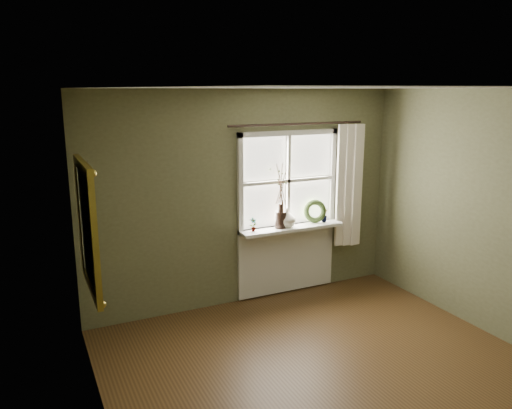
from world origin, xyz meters
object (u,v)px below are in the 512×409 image
object	(u,v)px
cream_vase	(287,218)
wreath	(315,214)
dark_jug	(281,220)
gilt_mirror	(87,227)

from	to	relation	value
cream_vase	wreath	world-z (taller)	wreath
dark_jug	gilt_mirror	distance (m)	2.53
dark_jug	cream_vase	bearing A→B (deg)	0.00
dark_jug	wreath	bearing A→B (deg)	4.41
gilt_mirror	wreath	bearing A→B (deg)	16.78
cream_vase	wreath	size ratio (longest dim) A/B	0.77
cream_vase	gilt_mirror	world-z (taller)	gilt_mirror
gilt_mirror	dark_jug	bearing A→B (deg)	19.33
dark_jug	gilt_mirror	xyz separation A→B (m)	(-2.36, -0.83, 0.40)
cream_vase	gilt_mirror	distance (m)	2.61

